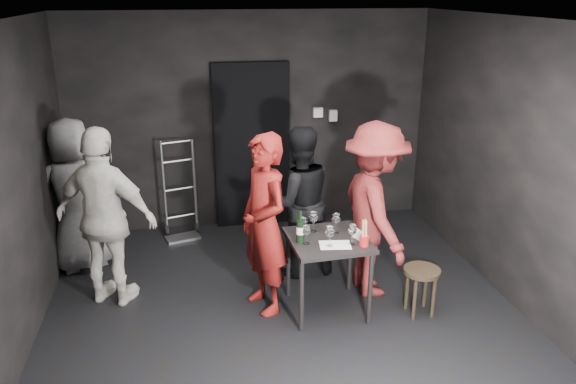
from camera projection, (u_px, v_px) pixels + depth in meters
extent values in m
cube|color=black|center=(288.00, 324.00, 5.21)|extent=(4.50, 5.00, 0.02)
cube|color=silver|center=(287.00, 21.00, 4.28)|extent=(4.50, 5.00, 0.02)
cube|color=black|center=(251.00, 122.00, 7.05)|extent=(4.50, 0.04, 2.70)
cube|color=black|center=(393.00, 378.00, 2.44)|extent=(4.50, 0.04, 2.70)
cube|color=black|center=(3.00, 206.00, 4.35)|extent=(0.04, 5.00, 2.70)
cube|color=black|center=(529.00, 172.00, 5.13)|extent=(0.04, 5.00, 2.70)
cube|color=black|center=(252.00, 146.00, 7.10)|extent=(0.95, 0.10, 2.10)
cube|color=#B7B7B2|center=(318.00, 112.00, 7.12)|extent=(0.12, 0.06, 0.12)
cube|color=#B7B7B2|center=(333.00, 116.00, 7.17)|extent=(0.10, 0.06, 0.14)
cylinder|color=#B2B2B7|center=(164.00, 190.00, 6.85)|extent=(0.03, 0.03, 1.23)
cylinder|color=#B2B2B7|center=(195.00, 188.00, 6.92)|extent=(0.03, 0.03, 1.23)
cube|color=#B2B2B7|center=(183.00, 237.00, 6.98)|extent=(0.41, 0.23, 0.03)
cylinder|color=black|center=(168.00, 229.00, 7.06)|extent=(0.04, 0.16, 0.16)
cylinder|color=black|center=(197.00, 227.00, 7.13)|extent=(0.04, 0.16, 0.16)
cube|color=black|center=(328.00, 240.00, 5.22)|extent=(0.72, 0.72, 0.04)
cylinder|color=black|center=(301.00, 296.00, 5.00)|extent=(0.04, 0.04, 0.71)
cylinder|color=black|center=(370.00, 290.00, 5.11)|extent=(0.04, 0.04, 0.71)
cylinder|color=black|center=(288.00, 264.00, 5.59)|extent=(0.04, 0.04, 0.71)
cylinder|color=black|center=(350.00, 258.00, 5.70)|extent=(0.04, 0.04, 0.71)
cylinder|color=black|center=(422.00, 271.00, 5.24)|extent=(0.35, 0.35, 0.04)
cylinder|color=black|center=(425.00, 288.00, 5.43)|extent=(0.04, 0.04, 0.41)
cylinder|color=black|center=(407.00, 290.00, 5.40)|extent=(0.04, 0.04, 0.41)
cylinder|color=black|center=(415.00, 300.00, 5.22)|extent=(0.04, 0.04, 0.41)
cylinder|color=black|center=(433.00, 298.00, 5.26)|extent=(0.04, 0.04, 0.41)
imported|color=maroon|center=(264.00, 211.00, 5.16)|extent=(0.71, 0.86, 2.02)
imported|color=black|center=(298.00, 195.00, 5.88)|extent=(0.90, 0.55, 1.78)
imported|color=maroon|center=(375.00, 196.00, 5.46)|extent=(0.71, 1.38, 2.07)
imported|color=silver|center=(104.00, 203.00, 5.26)|extent=(1.36, 1.06, 2.09)
imported|color=slate|center=(75.00, 186.00, 5.97)|extent=(1.05, 0.82, 1.90)
cube|color=white|center=(335.00, 245.00, 5.07)|extent=(0.30, 0.23, 0.00)
cylinder|color=black|center=(300.00, 231.00, 5.10)|extent=(0.07, 0.07, 0.22)
cylinder|color=black|center=(300.00, 215.00, 5.04)|extent=(0.03, 0.03, 0.09)
cylinder|color=white|center=(300.00, 230.00, 5.09)|extent=(0.08, 0.08, 0.07)
cylinder|color=#B4171A|center=(364.00, 241.00, 5.05)|extent=(0.09, 0.09, 0.09)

